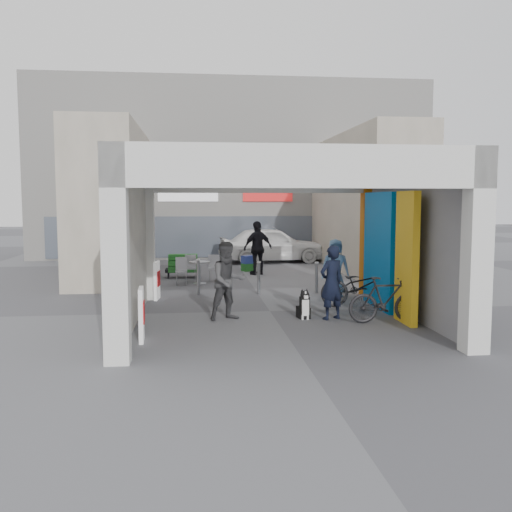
{
  "coord_description": "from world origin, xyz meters",
  "views": [
    {
      "loc": [
        -1.77,
        -13.14,
        2.61
      ],
      "look_at": [
        -0.22,
        1.0,
        1.21
      ],
      "focal_mm": 40.0,
      "sensor_mm": 36.0,
      "label": 1
    }
  ],
  "objects": [
    {
      "name": "produce_stand",
      "position": [
        -2.14,
        6.13,
        0.31
      ],
      "size": [
        1.18,
        0.64,
        0.78
      ],
      "rotation": [
        0.0,
        0.0,
        -0.32
      ],
      "color": "black",
      "rests_on": "ground"
    },
    {
      "name": "bollard_right",
      "position": [
        1.67,
        2.52,
        0.43
      ],
      "size": [
        0.09,
        0.09,
        0.85
      ],
      "primitive_type": "cylinder",
      "color": "gray",
      "rests_on": "ground"
    },
    {
      "name": "white_van",
      "position": [
        1.48,
        10.51,
        0.75
      ],
      "size": [
        4.51,
        2.06,
        1.5
      ],
      "primitive_type": "imported",
      "rotation": [
        0.0,
        0.0,
        1.64
      ],
      "color": "white",
      "rests_on": "ground"
    },
    {
      "name": "bollard_left",
      "position": [
        -1.66,
        2.54,
        0.49
      ],
      "size": [
        0.09,
        0.09,
        0.97
      ],
      "primitive_type": "cylinder",
      "color": "gray",
      "rests_on": "ground"
    },
    {
      "name": "cafe_set",
      "position": [
        -1.71,
        4.89,
        0.3
      ],
      "size": [
        1.39,
        1.13,
        0.84
      ],
      "rotation": [
        0.0,
        0.0,
        -0.36
      ],
      "color": "#98989D",
      "rests_on": "ground"
    },
    {
      "name": "border_collie",
      "position": [
        0.64,
        -0.94,
        0.27
      ],
      "size": [
        0.25,
        0.49,
        0.68
      ],
      "rotation": [
        0.0,
        0.0,
        0.11
      ],
      "color": "black",
      "rests_on": "ground"
    },
    {
      "name": "bicycle_front",
      "position": [
        2.3,
        0.32,
        0.52
      ],
      "size": [
        2.03,
        0.81,
        1.05
      ],
      "primitive_type": "imported",
      "rotation": [
        0.0,
        0.0,
        1.51
      ],
      "color": "black",
      "rests_on": "ground"
    },
    {
      "name": "man_with_dog",
      "position": [
        1.22,
        -1.06,
        0.82
      ],
      "size": [
        0.7,
        0.6,
        1.63
      ],
      "primitive_type": "imported",
      "rotation": [
        0.0,
        0.0,
        3.58
      ],
      "color": "black",
      "rests_on": "ground"
    },
    {
      "name": "advert_board_near",
      "position": [
        -2.75,
        -2.6,
        0.51
      ],
      "size": [
        0.12,
        0.55,
        1.0
      ],
      "rotation": [
        0.0,
        0.0,
        0.05
      ],
      "color": "white",
      "rests_on": "ground"
    },
    {
      "name": "plaza_bldg_right",
      "position": [
        4.5,
        7.5,
        2.5
      ],
      "size": [
        2.0,
        9.0,
        5.0
      ],
      "primitive_type": "cube",
      "color": "beige",
      "rests_on": "ground"
    },
    {
      "name": "advert_board_far",
      "position": [
        -2.75,
        1.91,
        0.51
      ],
      "size": [
        0.15,
        0.56,
        1.0
      ],
      "rotation": [
        0.0,
        0.0,
        -0.11
      ],
      "color": "white",
      "rests_on": "ground"
    },
    {
      "name": "man_elderly",
      "position": [
        2.03,
        1.86,
        0.78
      ],
      "size": [
        0.81,
        0.57,
        1.56
      ],
      "primitive_type": "imported",
      "rotation": [
        0.0,
        0.0,
        -0.1
      ],
      "color": "#6390C1",
      "rests_on": "ground"
    },
    {
      "name": "plaza_bldg_left",
      "position": [
        -4.5,
        7.5,
        2.5
      ],
      "size": [
        2.0,
        9.0,
        5.0
      ],
      "primitive_type": "cube",
      "color": "beige",
      "rests_on": "ground"
    },
    {
      "name": "arcade_canopy",
      "position": [
        0.54,
        -0.82,
        2.3
      ],
      "size": [
        6.4,
        6.45,
        6.4
      ],
      "color": "silver",
      "rests_on": "ground"
    },
    {
      "name": "man_back_turned",
      "position": [
        -1.03,
        -0.84,
        0.85
      ],
      "size": [
        1.0,
        0.9,
        1.71
      ],
      "primitive_type": "imported",
      "rotation": [
        0.0,
        0.0,
        0.35
      ],
      "color": "#434345",
      "rests_on": "ground"
    },
    {
      "name": "bicycle_rear",
      "position": [
        2.3,
        -1.53,
        0.5
      ],
      "size": [
        1.66,
        0.5,
        0.99
      ],
      "primitive_type": "imported",
      "rotation": [
        0.0,
        0.0,
        1.59
      ],
      "color": "black",
      "rests_on": "ground"
    },
    {
      "name": "far_building",
      "position": [
        -0.0,
        13.99,
        3.99
      ],
      "size": [
        18.0,
        4.08,
        8.0
      ],
      "color": "silver",
      "rests_on": "ground"
    },
    {
      "name": "crate_stack",
      "position": [
        0.23,
        7.68,
        0.28
      ],
      "size": [
        0.55,
        0.5,
        0.56
      ],
      "rotation": [
        0.0,
        0.0,
        0.41
      ],
      "color": "#1B5718",
      "rests_on": "ground"
    },
    {
      "name": "ground",
      "position": [
        0.0,
        0.0,
        0.0
      ],
      "size": [
        90.0,
        90.0,
        0.0
      ],
      "primitive_type": "plane",
      "color": "slate",
      "rests_on": "ground"
    },
    {
      "name": "bollard_center",
      "position": [
        0.02,
        2.46,
        0.45
      ],
      "size": [
        0.09,
        0.09,
        0.89
      ],
      "primitive_type": "cylinder",
      "color": "gray",
      "rests_on": "ground"
    },
    {
      "name": "man_crates",
      "position": [
        0.46,
        6.6,
        0.94
      ],
      "size": [
        1.19,
        0.86,
        1.88
      ],
      "primitive_type": "imported",
      "rotation": [
        0.0,
        0.0,
        3.56
      ],
      "color": "black",
      "rests_on": "ground"
    }
  ]
}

